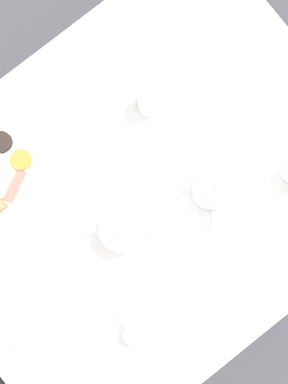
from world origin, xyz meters
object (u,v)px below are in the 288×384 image
creamer_jug (134,332)px  napkin_folded (283,98)px  teapot_near (122,230)px  spoon_for_tea (155,24)px  fork_by_plate (234,39)px  teacup_with_saucer_left (5,325)px  water_glass_short (150,99)px  teapot_far (214,189)px

creamer_jug → napkin_folded: creamer_jug is taller
teapot_near → spoon_for_tea: 0.55m
napkin_folded → fork_by_plate: (0.20, -0.00, -0.00)m
teacup_with_saucer_left → water_glass_short: water_glass_short is taller
napkin_folded → spoon_for_tea: napkin_folded is taller
fork_by_plate → teapot_far: bearing=132.8°
teacup_with_saucer_left → creamer_jug: bearing=-131.2°
teapot_far → creamer_jug: bearing=148.0°
teapot_far → napkin_folded: teapot_far is taller
napkin_folded → spoon_for_tea: size_ratio=0.88×
spoon_for_tea → fork_by_plate: bearing=-139.3°
napkin_folded → fork_by_plate: size_ratio=0.74×
fork_by_plate → teapot_near: bearing=111.7°
spoon_for_tea → napkin_folded: bearing=-159.2°
teapot_near → spoon_for_tea: (0.38, -0.40, -0.05)m
water_glass_short → creamer_jug: 0.58m
creamer_jug → fork_by_plate: bearing=-57.3°
teapot_near → spoon_for_tea: size_ratio=1.10×
teapot_near → water_glass_short: (0.21, -0.26, 0.00)m
water_glass_short → spoon_for_tea: (0.16, -0.14, -0.05)m
teapot_near → spoon_for_tea: teapot_near is taller
fork_by_plate → water_glass_short: bearing=90.0°
teacup_with_saucer_left → spoon_for_tea: teacup_with_saucer_left is taller
teacup_with_saucer_left → napkin_folded: size_ratio=1.03×
teapot_near → water_glass_short: teapot_near is taller
napkin_folded → spoon_for_tea: 0.39m
water_glass_short → teacup_with_saucer_left: bearing=109.2°
water_glass_short → teapot_far: bearing=176.7°
fork_by_plate → spoon_for_tea: 0.21m
teapot_far → water_glass_short: 0.28m
creamer_jug → spoon_for_tea: 0.80m
teacup_with_saucer_left → spoon_for_tea: (0.38, -0.77, -0.03)m
napkin_folded → teapot_far: bearing=104.0°
teapot_near → teapot_far: (-0.06, -0.24, 0.00)m
napkin_folded → water_glass_short: bearing=54.4°
teapot_far → water_glass_short: size_ratio=1.46×
teapot_near → napkin_folded: (0.01, -0.54, -0.05)m
teapot_far → fork_by_plate: teapot_far is taller
water_glass_short → creamer_jug: (-0.43, 0.39, -0.03)m
teacup_with_saucer_left → water_glass_short: size_ratio=1.16×
teapot_far → fork_by_plate: size_ratio=0.96×
teacup_with_saucer_left → fork_by_plate: size_ratio=0.76×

